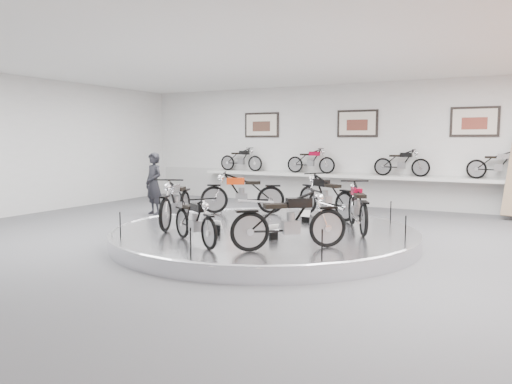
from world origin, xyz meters
The scene contains 22 objects.
floor centered at (0.00, 0.00, 0.00)m, with size 16.00×16.00×0.00m, color #535356.
ceiling centered at (0.00, 0.00, 4.00)m, with size 16.00×16.00×0.00m, color white.
wall_back centered at (0.00, 7.00, 2.00)m, with size 16.00×16.00×0.00m, color white.
wall_left centered at (-8.00, 0.00, 2.00)m, with size 14.00×14.00×0.00m, color white.
dado_band centered at (0.00, 6.98, 0.55)m, with size 15.68×0.04×1.10m, color #BCBCBA.
display_platform centered at (0.00, 0.30, 0.15)m, with size 6.40×6.40×0.30m, color silver.
platform_rim centered at (0.00, 0.30, 0.27)m, with size 6.40×6.40×0.10m, color #B2B2BA.
shelf centered at (0.00, 6.70, 1.00)m, with size 11.00×0.55×0.10m, color silver.
poster_left centered at (-3.50, 6.96, 2.70)m, with size 1.35×0.06×0.88m, color silver.
poster_center centered at (0.00, 6.96, 2.70)m, with size 1.35×0.06×0.88m, color silver.
poster_right centered at (3.50, 6.96, 2.70)m, with size 1.35×0.06×0.88m, color silver.
shelf_bike_a centered at (-4.20, 6.70, 1.42)m, with size 1.22×0.42×0.73m, color black, non-canonical shape.
shelf_bike_b centered at (-1.50, 6.70, 1.42)m, with size 1.22×0.42×0.73m, color maroon, non-canonical shape.
shelf_bike_c centered at (1.50, 6.70, 1.42)m, with size 1.22×0.42×0.73m, color black, non-canonical shape.
shelf_bike_d centered at (4.20, 6.70, 1.42)m, with size 1.22×0.42×0.73m, color #ADAEB2, non-canonical shape.
bike_a centered at (1.81, 1.03, 0.81)m, with size 1.73×0.61×1.02m, color maroon, non-canonical shape.
bike_b centered at (0.62, 2.36, 0.83)m, with size 1.81×0.64×1.07m, color black, non-canonical shape.
bike_c centered at (-1.48, 1.98, 0.83)m, with size 1.82×0.64×1.07m, color red, non-canonical shape.
bike_d centered at (-1.85, -0.31, 0.83)m, with size 1.81×0.64×1.07m, color #ADAEB2, non-canonical shape.
bike_e centered at (-0.40, -1.66, 0.74)m, with size 1.48×0.52×0.87m, color black, non-canonical shape.
bike_f centered at (1.31, -1.31, 0.82)m, with size 1.76×0.62×1.03m, color black, non-canonical shape.
visitor centered at (-4.64, 2.34, 0.90)m, with size 0.66×0.43×1.81m, color black.
Camera 1 is at (4.74, -9.00, 2.18)m, focal length 35.00 mm.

